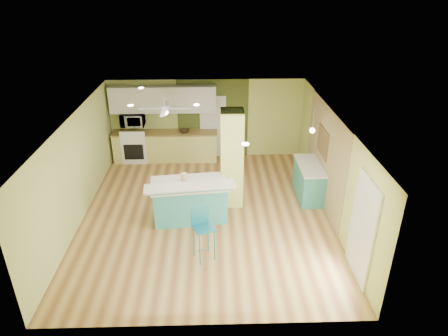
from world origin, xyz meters
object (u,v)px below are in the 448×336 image
(side_counter, at_px, (309,180))
(canister, at_px, (184,177))
(peninsula, at_px, (190,200))
(fruit_bowl, at_px, (184,131))
(bar_stool, at_px, (202,225))

(side_counter, xyz_separation_m, canister, (-3.20, -0.85, 0.59))
(peninsula, distance_m, side_counter, 3.23)
(fruit_bowl, height_order, canister, canister)
(fruit_bowl, bearing_deg, peninsula, -84.64)
(peninsula, distance_m, canister, 0.57)
(side_counter, bearing_deg, bar_stool, -138.35)
(bar_stool, height_order, fruit_bowl, bar_stool)
(peninsula, bearing_deg, fruit_bowl, 88.75)
(peninsula, height_order, side_counter, peninsula)
(fruit_bowl, bearing_deg, bar_stool, -82.46)
(bar_stool, bearing_deg, side_counter, 17.45)
(peninsula, relative_size, fruit_bowl, 6.49)
(peninsula, xyz_separation_m, canister, (-0.13, 0.13, 0.54))
(peninsula, bearing_deg, canister, 128.39)
(bar_stool, bearing_deg, fruit_bowl, 73.34)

